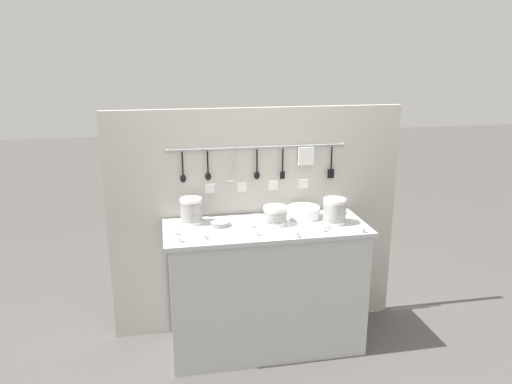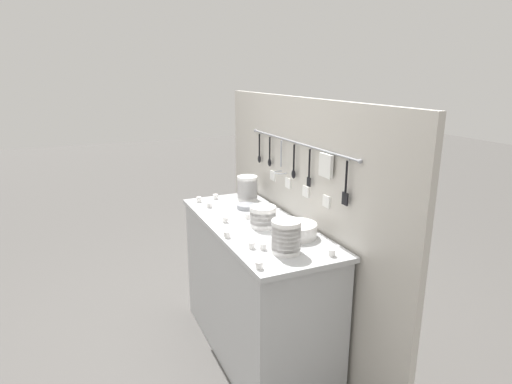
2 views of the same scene
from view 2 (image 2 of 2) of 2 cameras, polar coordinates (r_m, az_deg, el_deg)
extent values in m
plane|color=#514F4C|center=(3.24, -0.10, -20.23)|extent=(20.00, 20.00, 0.00)
cube|color=#B7BABC|center=(2.79, -0.11, -4.49)|extent=(1.44, 0.58, 0.03)
cube|color=#B7BABC|center=(2.99, -0.11, -13.07)|extent=(1.38, 0.56, 0.92)
cube|color=#BCB7AD|center=(2.95, 5.71, -4.69)|extent=(2.24, 0.04, 1.75)
cylinder|color=#93969E|center=(2.79, 5.46, 6.56)|extent=(1.32, 0.01, 0.01)
sphere|color=#93969E|center=(3.37, -0.09, 8.20)|extent=(0.02, 0.02, 0.02)
sphere|color=#93969E|center=(2.25, 13.73, 3.99)|extent=(0.02, 0.02, 0.02)
cylinder|color=black|center=(3.29, 0.45, 6.30)|extent=(0.01, 0.01, 0.17)
ellipsoid|color=black|center=(3.31, 0.45, 4.42)|extent=(0.04, 0.02, 0.06)
cylinder|color=#93969E|center=(3.28, 0.65, 7.88)|extent=(0.00, 0.01, 0.02)
cylinder|color=black|center=(3.12, 1.84, 5.87)|extent=(0.01, 0.01, 0.16)
ellipsoid|color=black|center=(3.14, 1.82, 3.96)|extent=(0.04, 0.02, 0.06)
cylinder|color=#93969E|center=(3.12, 2.05, 7.46)|extent=(0.01, 0.01, 0.02)
cylinder|color=#93969E|center=(2.97, 3.37, 5.11)|extent=(0.01, 0.01, 0.18)
torus|color=#93969E|center=(2.99, 3.33, 2.63)|extent=(0.10, 0.10, 0.01)
cylinder|color=#93969E|center=(2.96, 3.61, 6.99)|extent=(0.01, 0.01, 0.02)
cylinder|color=black|center=(2.81, 5.08, 4.60)|extent=(0.01, 0.01, 0.17)
ellipsoid|color=black|center=(2.83, 5.02, 2.39)|extent=(0.04, 0.02, 0.06)
cylinder|color=#93969E|center=(2.80, 5.34, 6.47)|extent=(0.01, 0.01, 0.02)
cylinder|color=black|center=(2.64, 7.13, 3.76)|extent=(0.01, 0.01, 0.18)
cube|color=black|center=(2.67, 7.05, 1.35)|extent=(0.04, 0.01, 0.06)
cylinder|color=#93969E|center=(2.63, 7.43, 5.83)|extent=(0.01, 0.01, 0.02)
cube|color=silver|center=(2.49, 9.30, 3.50)|extent=(0.12, 0.02, 0.14)
cylinder|color=#93969E|center=(2.48, 9.61, 5.14)|extent=(0.01, 0.01, 0.02)
cylinder|color=black|center=(2.33, 11.95, 1.94)|extent=(0.01, 0.01, 0.18)
cube|color=black|center=(2.37, 11.79, -0.89)|extent=(0.05, 0.01, 0.07)
cylinder|color=#93969E|center=(2.32, 12.32, 4.28)|extent=(0.00, 0.01, 0.02)
cube|color=white|center=(3.16, 2.26, 2.19)|extent=(0.07, 0.01, 0.07)
cube|color=white|center=(2.96, 4.31, 1.20)|extent=(0.07, 0.01, 0.07)
cube|color=white|center=(2.76, 6.67, 0.06)|extent=(0.07, 0.01, 0.07)
cube|color=white|center=(2.56, 9.39, -1.25)|extent=(0.07, 0.01, 0.07)
cylinder|color=white|center=(2.73, 0.93, -4.10)|extent=(0.17, 0.17, 0.05)
cylinder|color=white|center=(2.72, 0.93, -3.55)|extent=(0.17, 0.17, 0.05)
cylinder|color=white|center=(2.71, 0.93, -3.00)|extent=(0.17, 0.17, 0.05)
cylinder|color=white|center=(2.70, 0.94, -2.45)|extent=(0.17, 0.17, 0.05)
cylinder|color=white|center=(2.35, 4.01, -7.53)|extent=(0.16, 0.16, 0.04)
cylinder|color=white|center=(2.35, 4.02, -7.00)|extent=(0.16, 0.16, 0.04)
cylinder|color=white|center=(2.34, 4.03, -6.47)|extent=(0.16, 0.16, 0.04)
cylinder|color=white|center=(2.33, 4.04, -5.93)|extent=(0.16, 0.16, 0.04)
cylinder|color=white|center=(2.32, 4.06, -5.40)|extent=(0.16, 0.16, 0.04)
cylinder|color=white|center=(2.31, 4.07, -4.85)|extent=(0.16, 0.16, 0.04)
cylinder|color=white|center=(2.30, 4.08, -4.31)|extent=(0.16, 0.16, 0.04)
cylinder|color=white|center=(3.29, -1.15, -0.69)|extent=(0.15, 0.15, 0.04)
cylinder|color=white|center=(3.28, -1.16, -0.29)|extent=(0.15, 0.15, 0.04)
cylinder|color=white|center=(3.28, -1.16, 0.11)|extent=(0.15, 0.15, 0.04)
cylinder|color=white|center=(3.27, -1.16, 0.52)|extent=(0.15, 0.15, 0.04)
cylinder|color=white|center=(3.26, -1.16, 0.92)|extent=(0.15, 0.15, 0.04)
cylinder|color=white|center=(3.26, -1.17, 1.33)|extent=(0.15, 0.15, 0.04)
cylinder|color=white|center=(3.25, -1.17, 1.73)|extent=(0.15, 0.15, 0.04)
cylinder|color=white|center=(2.58, 5.40, -5.82)|extent=(0.24, 0.24, 0.01)
cylinder|color=white|center=(2.58, 5.40, -5.64)|extent=(0.24, 0.24, 0.01)
cylinder|color=white|center=(2.57, 5.41, -5.45)|extent=(0.24, 0.24, 0.01)
cylinder|color=white|center=(2.57, 5.41, -5.26)|extent=(0.24, 0.24, 0.01)
cylinder|color=white|center=(2.57, 5.42, -5.07)|extent=(0.24, 0.24, 0.01)
cylinder|color=white|center=(2.56, 5.42, -4.88)|extent=(0.24, 0.24, 0.01)
cylinder|color=white|center=(2.56, 5.43, -4.69)|extent=(0.24, 0.24, 0.01)
cylinder|color=white|center=(2.56, 5.43, -4.49)|extent=(0.24, 0.24, 0.01)
cylinder|color=white|center=(2.56, 5.44, -4.30)|extent=(0.24, 0.24, 0.01)
cylinder|color=#93969E|center=(3.09, -1.31, -1.92)|extent=(0.14, 0.14, 0.03)
cylinder|color=white|center=(3.12, -6.26, -1.73)|extent=(0.04, 0.04, 0.04)
cylinder|color=white|center=(3.33, -5.43, -0.61)|extent=(0.04, 0.04, 0.04)
cylinder|color=white|center=(2.34, 10.07, -7.96)|extent=(0.04, 0.04, 0.04)
cylinder|color=white|center=(2.40, -0.57, -7.09)|extent=(0.04, 0.04, 0.04)
cylinder|color=white|center=(3.27, -7.63, -0.99)|extent=(0.04, 0.04, 0.04)
cylinder|color=white|center=(2.56, -3.88, -5.68)|extent=(0.04, 0.04, 0.04)
cylinder|color=white|center=(2.81, -4.12, -3.68)|extent=(0.04, 0.04, 0.04)
cylinder|color=white|center=(2.87, -1.13, -3.20)|extent=(0.04, 0.04, 0.04)
cylinder|color=white|center=(2.39, 0.97, -7.25)|extent=(0.04, 0.04, 0.04)
cylinder|color=white|center=(2.17, 0.40, -9.73)|extent=(0.04, 0.04, 0.04)
camera|label=1|loc=(3.80, -61.11, 11.60)|focal=35.00mm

